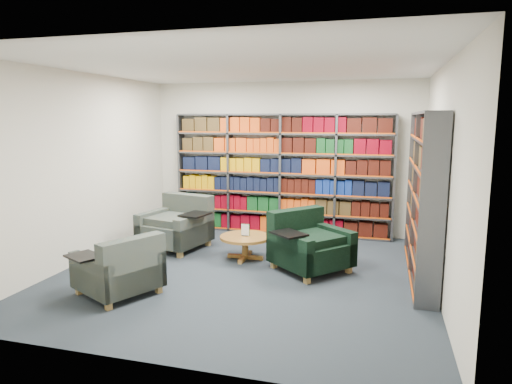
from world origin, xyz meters
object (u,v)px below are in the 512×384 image
(chair_green_right, at_px, (307,246))
(coffee_table, at_px, (245,241))
(chair_teal_front, at_px, (122,271))
(chair_teal_left, at_px, (179,227))

(chair_green_right, bearing_deg, coffee_table, 168.43)
(chair_teal_front, bearing_deg, chair_green_right, 38.49)
(chair_teal_left, bearing_deg, chair_green_right, -13.56)
(chair_teal_left, relative_size, coffee_table, 1.57)
(chair_green_right, relative_size, coffee_table, 1.67)
(chair_teal_left, xyz_separation_m, chair_teal_front, (0.24, -2.13, -0.04))
(chair_teal_left, distance_m, coffee_table, 1.31)
(chair_teal_left, xyz_separation_m, chair_green_right, (2.24, -0.54, -0.01))
(chair_teal_left, bearing_deg, chair_teal_front, -83.47)
(chair_green_right, relative_size, chair_teal_front, 1.14)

